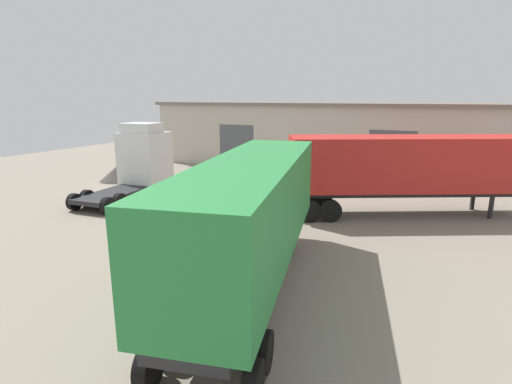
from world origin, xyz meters
TOP-DOWN VIEW (x-y plane):
  - ground_plane at (0.00, 0.00)m, footprint 60.00×60.00m
  - warehouse_building at (0.00, 18.52)m, footprint 28.68×9.54m
  - tractor_unit_white at (-6.94, 3.41)m, footprint 3.09×6.68m
  - container_trailer_green at (4.93, -4.93)m, footprint 4.98×11.02m
  - container_trailer_yellow at (8.20, 5.93)m, footprint 11.77×7.86m
  - gravel_pile at (-11.25, 5.61)m, footprint 2.48×2.48m
  - oil_drum at (0.32, 3.93)m, footprint 0.58×0.58m
  - traffic_cone at (-2.32, 1.08)m, footprint 0.40×0.40m

SIDE VIEW (x-z plane):
  - ground_plane at x=0.00m, z-range 0.00..0.00m
  - traffic_cone at x=-2.32m, z-range -0.02..0.53m
  - oil_drum at x=0.32m, z-range 0.00..0.88m
  - gravel_pile at x=-11.25m, z-range 0.00..1.05m
  - tractor_unit_white at x=-6.94m, z-range -0.13..4.19m
  - container_trailer_yellow at x=8.20m, z-range 0.55..4.52m
  - container_trailer_green at x=4.93m, z-range 0.56..4.65m
  - warehouse_building at x=0.00m, z-range 0.01..5.40m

